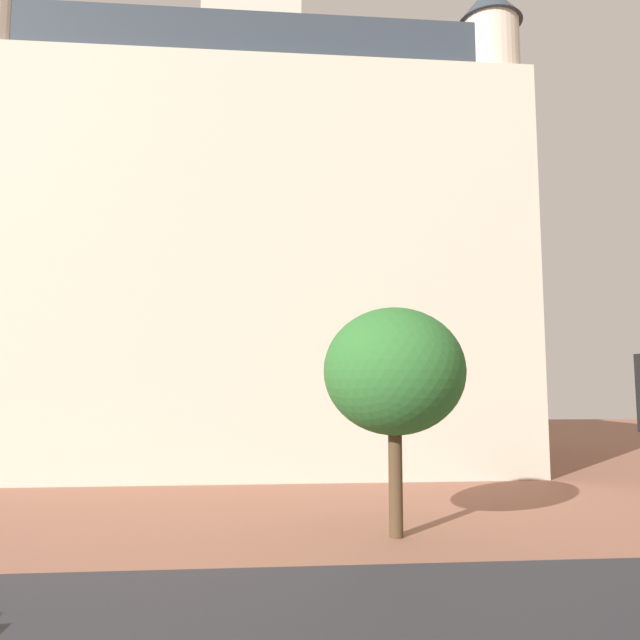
# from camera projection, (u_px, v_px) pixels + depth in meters

# --- Properties ---
(ground_plane) EXTENTS (120.00, 120.00, 0.00)m
(ground_plane) POSITION_uv_depth(u_px,v_px,m) (327.00, 580.00, 12.89)
(ground_plane) COLOR #93604C
(street_asphalt_strip) EXTENTS (120.00, 7.04, 0.00)m
(street_asphalt_strip) POSITION_uv_depth(u_px,v_px,m) (341.00, 626.00, 10.45)
(street_asphalt_strip) COLOR #2D2D33
(street_asphalt_strip) RESTS_ON ground_plane
(landmark_building) EXTENTS (27.09, 15.94, 39.33)m
(landmark_building) POSITION_uv_depth(u_px,v_px,m) (252.00, 252.00, 34.32)
(landmark_building) COLOR beige
(landmark_building) RESTS_ON ground_plane
(tree_curb_far) EXTENTS (4.00, 4.00, 6.36)m
(tree_curb_far) POSITION_uv_depth(u_px,v_px,m) (394.00, 372.00, 17.06)
(tree_curb_far) COLOR #4C3823
(tree_curb_far) RESTS_ON ground_plane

